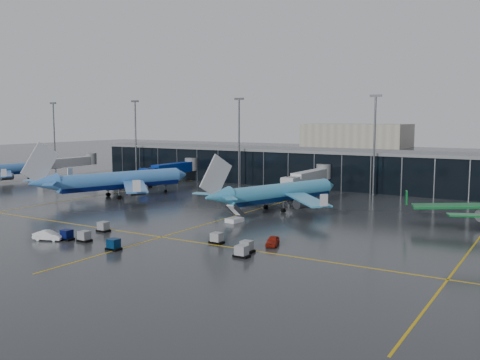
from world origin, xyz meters
The scene contains 11 objects.
ground centered at (0.00, 0.00, 0.00)m, with size 600.00×600.00×0.00m, color #282B2D.
terminal_pier centered at (0.00, 62.00, 5.42)m, with size 142.00×17.00×10.70m.
jet_bridges centered at (-35.00, 42.99, 4.55)m, with size 94.00×27.50×7.20m.
flood_masts centered at (5.00, 50.00, 13.81)m, with size 203.00×0.50×25.50m.
taxi_lines centered at (10.00, 10.61, 0.01)m, with size 220.00×120.00×0.02m.
airliner_arkefly centered at (-28.10, 15.12, 6.76)m, with size 38.62×43.98×13.52m, color #4285D9, non-canonical shape.
airliner_klm_near centered at (14.51, 19.33, 6.01)m, with size 34.34×39.11×12.02m, color #3E9DCC, non-canonical shape.
baggage_carts centered at (11.99, -20.07, 0.76)m, with size 31.88×13.10×1.70m.
mobile_airstair centered at (13.42, 2.28, 0.77)m, with size 2.53×3.42×3.45m.
service_van_red centered at (28.52, -10.63, 0.74)m, with size 1.74×4.32×1.47m, color maroon.
service_van_white centered at (-4.02, -26.37, 0.79)m, with size 1.68×4.82×1.59m, color white.
Camera 1 is at (66.52, -82.10, 19.46)m, focal length 40.00 mm.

